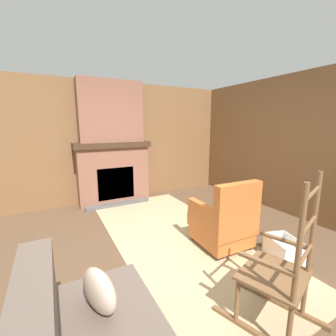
{
  "coord_description": "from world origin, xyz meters",
  "views": [
    {
      "loc": [
        2.13,
        -1.14,
        1.62
      ],
      "look_at": [
        -1.17,
        0.61,
        0.9
      ],
      "focal_mm": 24.0,
      "sensor_mm": 36.0,
      "label": 1
    }
  ],
  "objects_px": {
    "armchair": "(224,222)",
    "laundry_basket": "(284,250)",
    "firewood_stack": "(236,200)",
    "rocking_chair": "(279,277)",
    "oil_lamp_vase": "(86,137)",
    "storage_case": "(134,137)"
  },
  "relations": [
    {
      "from": "oil_lamp_vase",
      "to": "storage_case",
      "type": "distance_m",
      "value": 0.98
    },
    {
      "from": "rocking_chair",
      "to": "firewood_stack",
      "type": "distance_m",
      "value": 2.95
    },
    {
      "from": "armchair",
      "to": "rocking_chair",
      "type": "bearing_deg",
      "value": 160.35
    },
    {
      "from": "storage_case",
      "to": "armchair",
      "type": "bearing_deg",
      "value": 7.38
    },
    {
      "from": "rocking_chair",
      "to": "storage_case",
      "type": "bearing_deg",
      "value": -21.13
    },
    {
      "from": "laundry_basket",
      "to": "storage_case",
      "type": "height_order",
      "value": "storage_case"
    },
    {
      "from": "firewood_stack",
      "to": "oil_lamp_vase",
      "type": "height_order",
      "value": "oil_lamp_vase"
    },
    {
      "from": "rocking_chair",
      "to": "oil_lamp_vase",
      "type": "height_order",
      "value": "oil_lamp_vase"
    },
    {
      "from": "rocking_chair",
      "to": "storage_case",
      "type": "distance_m",
      "value": 3.76
    },
    {
      "from": "armchair",
      "to": "rocking_chair",
      "type": "xyz_separation_m",
      "value": [
        1.13,
        -0.43,
        0.08
      ]
    },
    {
      "from": "oil_lamp_vase",
      "to": "storage_case",
      "type": "xyz_separation_m",
      "value": [
        0.0,
        0.98,
        -0.03
      ]
    },
    {
      "from": "laundry_basket",
      "to": "storage_case",
      "type": "xyz_separation_m",
      "value": [
        -3.11,
        -0.74,
        1.21
      ]
    },
    {
      "from": "rocking_chair",
      "to": "laundry_basket",
      "type": "relative_size",
      "value": 2.61
    },
    {
      "from": "laundry_basket",
      "to": "rocking_chair",
      "type": "bearing_deg",
      "value": -58.18
    },
    {
      "from": "rocking_chair",
      "to": "laundry_basket",
      "type": "height_order",
      "value": "rocking_chair"
    },
    {
      "from": "armchair",
      "to": "oil_lamp_vase",
      "type": "xyz_separation_m",
      "value": [
        -2.51,
        -1.31,
        1.04
      ]
    },
    {
      "from": "rocking_chair",
      "to": "oil_lamp_vase",
      "type": "bearing_deg",
      "value": -5.91
    },
    {
      "from": "laundry_basket",
      "to": "storage_case",
      "type": "distance_m",
      "value": 3.42
    },
    {
      "from": "firewood_stack",
      "to": "laundry_basket",
      "type": "relative_size",
      "value": 1.16
    },
    {
      "from": "armchair",
      "to": "laundry_basket",
      "type": "bearing_deg",
      "value": -143.97
    },
    {
      "from": "storage_case",
      "to": "firewood_stack",
      "type": "bearing_deg",
      "value": 51.95
    },
    {
      "from": "laundry_basket",
      "to": "oil_lamp_vase",
      "type": "bearing_deg",
      "value": -151.03
    }
  ]
}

